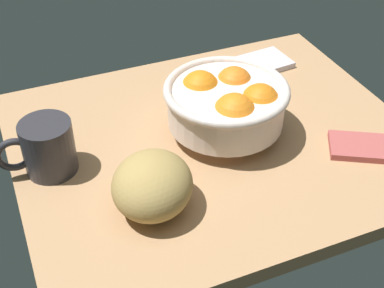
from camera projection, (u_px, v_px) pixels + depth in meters
The scene contains 6 objects.
ground_plane at pixel (215, 144), 103.22cm from camera, with size 73.84×61.41×3.00cm, color tan.
fruit_bowl at pixel (227, 103), 99.50cm from camera, with size 23.06×23.06×11.65cm.
bread_loaf at pixel (152, 185), 85.17cm from camera, with size 14.22×12.79×9.43cm, color tan.
napkin_folded at pixel (365, 147), 99.11cm from camera, with size 12.66×7.54×1.26cm, color #B1504D.
napkin_spare at pixel (263, 63), 122.97cm from camera, with size 11.65×8.80×1.29cm, color silver.
mug at pixel (46, 148), 92.30cm from camera, with size 13.46×8.94×9.66cm.
Camera 1 is at (34.94, 72.97, 62.75)cm, focal length 50.92 mm.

